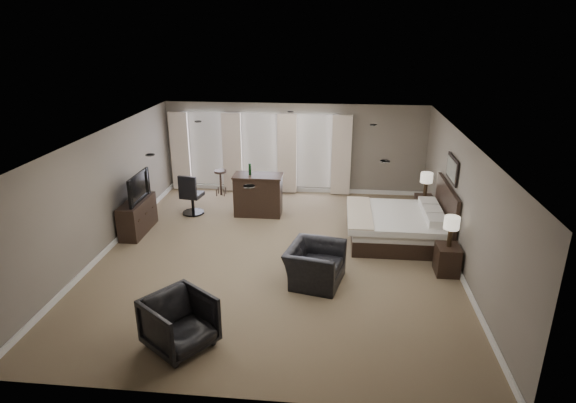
# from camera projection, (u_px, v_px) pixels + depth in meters

# --- Properties ---
(room) EXTENTS (7.60, 8.60, 2.64)m
(room) POSITION_uv_depth(u_px,v_px,m) (276.00, 199.00, 9.94)
(room) COLOR #76644B
(room) RESTS_ON ground
(window_bay) EXTENTS (5.25, 0.20, 2.30)m
(window_bay) POSITION_uv_depth(u_px,v_px,m) (260.00, 152.00, 13.90)
(window_bay) COLOR silver
(window_bay) RESTS_ON room
(bed) EXTENTS (2.15, 2.05, 1.37)m
(bed) POSITION_uv_depth(u_px,v_px,m) (395.00, 213.00, 10.87)
(bed) COLOR silver
(bed) RESTS_ON ground
(nightstand_near) EXTENTS (0.44, 0.54, 0.59)m
(nightstand_near) POSITION_uv_depth(u_px,v_px,m) (447.00, 260.00, 9.57)
(nightstand_near) COLOR black
(nightstand_near) RESTS_ON ground
(nightstand_far) EXTENTS (0.44, 0.54, 0.59)m
(nightstand_far) POSITION_uv_depth(u_px,v_px,m) (423.00, 207.00, 12.27)
(nightstand_far) COLOR black
(nightstand_far) RESTS_ON ground
(lamp_near) EXTENTS (0.30, 0.30, 0.62)m
(lamp_near) POSITION_uv_depth(u_px,v_px,m) (451.00, 232.00, 9.35)
(lamp_near) COLOR beige
(lamp_near) RESTS_ON nightstand_near
(lamp_far) EXTENTS (0.30, 0.30, 0.63)m
(lamp_far) POSITION_uv_depth(u_px,v_px,m) (426.00, 185.00, 12.06)
(lamp_far) COLOR beige
(lamp_far) RESTS_ON nightstand_far
(wall_art) EXTENTS (0.04, 0.96, 0.56)m
(wall_art) POSITION_uv_depth(u_px,v_px,m) (452.00, 169.00, 10.39)
(wall_art) COLOR slate
(wall_art) RESTS_ON room
(dresser) EXTENTS (0.44, 1.37, 0.80)m
(dresser) POSITION_uv_depth(u_px,v_px,m) (138.00, 216.00, 11.43)
(dresser) COLOR black
(dresser) RESTS_ON ground
(tv) EXTENTS (0.66, 1.15, 0.15)m
(tv) POSITION_uv_depth(u_px,v_px,m) (135.00, 198.00, 11.26)
(tv) COLOR black
(tv) RESTS_ON dresser
(armchair_near) EXTENTS (0.97, 1.27, 0.99)m
(armchair_near) POSITION_uv_depth(u_px,v_px,m) (315.00, 258.00, 9.17)
(armchair_near) COLOR black
(armchair_near) RESTS_ON ground
(armchair_far) EXTENTS (1.23, 1.24, 0.94)m
(armchair_far) POSITION_uv_depth(u_px,v_px,m) (179.00, 320.00, 7.31)
(armchair_far) COLOR black
(armchair_far) RESTS_ON ground
(bar_counter) EXTENTS (1.25, 0.65, 1.09)m
(bar_counter) POSITION_uv_depth(u_px,v_px,m) (258.00, 195.00, 12.42)
(bar_counter) COLOR black
(bar_counter) RESTS_ON ground
(bar_stool_left) EXTENTS (0.37, 0.37, 0.74)m
(bar_stool_left) POSITION_uv_depth(u_px,v_px,m) (221.00, 183.00, 13.90)
(bar_stool_left) COLOR black
(bar_stool_left) RESTS_ON ground
(bar_stool_right) EXTENTS (0.41, 0.41, 0.73)m
(bar_stool_right) POSITION_uv_depth(u_px,v_px,m) (272.00, 188.00, 13.48)
(bar_stool_right) COLOR black
(bar_stool_right) RESTS_ON ground
(desk_chair) EXTENTS (0.64, 0.64, 1.10)m
(desk_chair) POSITION_uv_depth(u_px,v_px,m) (192.00, 194.00, 12.47)
(desk_chair) COLOR black
(desk_chair) RESTS_ON ground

